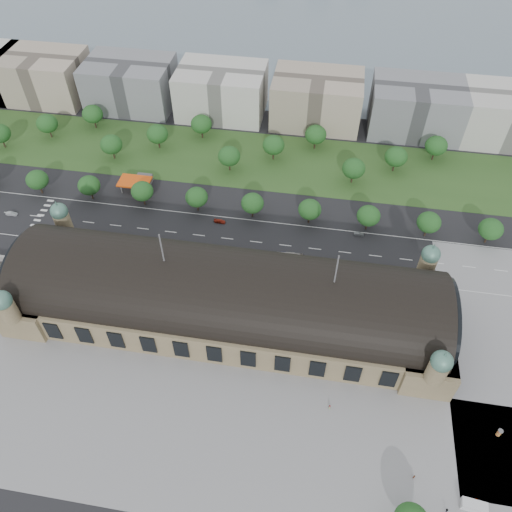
% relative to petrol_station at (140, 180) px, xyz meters
% --- Properties ---
extents(ground, '(900.00, 900.00, 0.00)m').
position_rel_petrol_station_xyz_m(ground, '(53.91, -65.28, -2.95)').
color(ground, black).
rests_on(ground, ground).
extents(station, '(150.00, 48.40, 44.30)m').
position_rel_petrol_station_xyz_m(station, '(53.91, -65.28, 7.33)').
color(station, '#887854').
rests_on(station, ground).
extents(plaza_south, '(190.00, 48.00, 0.12)m').
position_rel_petrol_station_xyz_m(plaza_south, '(63.91, -109.28, -2.95)').
color(plaza_south, gray).
rests_on(plaza_south, ground).
extents(road_slab, '(260.00, 26.00, 0.10)m').
position_rel_petrol_station_xyz_m(road_slab, '(33.91, -27.28, -2.95)').
color(road_slab, black).
rests_on(road_slab, ground).
extents(grass_belt, '(300.00, 45.00, 0.10)m').
position_rel_petrol_station_xyz_m(grass_belt, '(38.91, 27.72, -2.95)').
color(grass_belt, '#2D5120').
rests_on(grass_belt, ground).
extents(petrol_station, '(14.00, 13.00, 5.05)m').
position_rel_petrol_station_xyz_m(petrol_station, '(0.00, 0.00, 0.00)').
color(petrol_station, '#E94D0D').
rests_on(petrol_station, ground).
extents(lake, '(700.00, 320.00, 0.08)m').
position_rel_petrol_station_xyz_m(lake, '(53.91, 232.72, -2.95)').
color(lake, slate).
rests_on(lake, ground).
extents(office_1, '(45.00, 32.00, 24.00)m').
position_rel_petrol_station_xyz_m(office_1, '(-76.09, 67.72, 9.05)').
color(office_1, tan).
rests_on(office_1, ground).
extents(office_2, '(45.00, 32.00, 24.00)m').
position_rel_petrol_station_xyz_m(office_2, '(-26.09, 67.72, 9.05)').
color(office_2, gray).
rests_on(office_2, ground).
extents(office_3, '(45.00, 32.00, 24.00)m').
position_rel_petrol_station_xyz_m(office_3, '(23.91, 67.72, 9.05)').
color(office_3, beige).
rests_on(office_3, ground).
extents(office_4, '(45.00, 32.00, 24.00)m').
position_rel_petrol_station_xyz_m(office_4, '(73.91, 67.72, 9.05)').
color(office_4, tan).
rests_on(office_4, ground).
extents(office_5, '(45.00, 32.00, 24.00)m').
position_rel_petrol_station_xyz_m(office_5, '(123.91, 67.72, 9.05)').
color(office_5, gray).
rests_on(office_5, ground).
extents(office_6, '(45.00, 32.00, 24.00)m').
position_rel_petrol_station_xyz_m(office_6, '(168.91, 67.72, 9.05)').
color(office_6, beige).
rests_on(office_6, ground).
extents(tree_row_1, '(9.60, 9.60, 11.52)m').
position_rel_petrol_station_xyz_m(tree_row_1, '(-42.09, -12.28, 4.48)').
color(tree_row_1, '#2D2116').
rests_on(tree_row_1, ground).
extents(tree_row_2, '(9.60, 9.60, 11.52)m').
position_rel_petrol_station_xyz_m(tree_row_2, '(-18.09, -12.28, 4.48)').
color(tree_row_2, '#2D2116').
rests_on(tree_row_2, ground).
extents(tree_row_3, '(9.60, 9.60, 11.52)m').
position_rel_petrol_station_xyz_m(tree_row_3, '(5.91, -12.28, 4.48)').
color(tree_row_3, '#2D2116').
rests_on(tree_row_3, ground).
extents(tree_row_4, '(9.60, 9.60, 11.52)m').
position_rel_petrol_station_xyz_m(tree_row_4, '(29.91, -12.28, 4.48)').
color(tree_row_4, '#2D2116').
rests_on(tree_row_4, ground).
extents(tree_row_5, '(9.60, 9.60, 11.52)m').
position_rel_petrol_station_xyz_m(tree_row_5, '(53.91, -12.28, 4.48)').
color(tree_row_5, '#2D2116').
rests_on(tree_row_5, ground).
extents(tree_row_6, '(9.60, 9.60, 11.52)m').
position_rel_petrol_station_xyz_m(tree_row_6, '(77.91, -12.28, 4.48)').
color(tree_row_6, '#2D2116').
rests_on(tree_row_6, ground).
extents(tree_row_7, '(9.60, 9.60, 11.52)m').
position_rel_petrol_station_xyz_m(tree_row_7, '(101.91, -12.28, 4.48)').
color(tree_row_7, '#2D2116').
rests_on(tree_row_7, ground).
extents(tree_row_8, '(9.60, 9.60, 11.52)m').
position_rel_petrol_station_xyz_m(tree_row_8, '(125.91, -12.28, 4.48)').
color(tree_row_8, '#2D2116').
rests_on(tree_row_8, ground).
extents(tree_row_9, '(9.60, 9.60, 11.52)m').
position_rel_petrol_station_xyz_m(tree_row_9, '(149.91, -12.28, 4.48)').
color(tree_row_9, '#2D2116').
rests_on(tree_row_9, ground).
extents(tree_belt_1, '(10.40, 10.40, 12.48)m').
position_rel_petrol_station_xyz_m(tree_belt_1, '(-57.09, 29.72, 5.10)').
color(tree_belt_1, '#2D2116').
rests_on(tree_belt_1, ground).
extents(tree_belt_2, '(10.40, 10.40, 12.48)m').
position_rel_petrol_station_xyz_m(tree_belt_2, '(-38.09, 41.72, 5.10)').
color(tree_belt_2, '#2D2116').
rests_on(tree_belt_2, ground).
extents(tree_belt_3, '(10.40, 10.40, 12.48)m').
position_rel_petrol_station_xyz_m(tree_belt_3, '(-19.09, 17.72, 5.10)').
color(tree_belt_3, '#2D2116').
rests_on(tree_belt_3, ground).
extents(tree_belt_4, '(10.40, 10.40, 12.48)m').
position_rel_petrol_station_xyz_m(tree_belt_4, '(-0.09, 29.72, 5.10)').
color(tree_belt_4, '#2D2116').
rests_on(tree_belt_4, ground).
extents(tree_belt_5, '(10.40, 10.40, 12.48)m').
position_rel_petrol_station_xyz_m(tree_belt_5, '(18.91, 41.72, 5.10)').
color(tree_belt_5, '#2D2116').
rests_on(tree_belt_5, ground).
extents(tree_belt_6, '(10.40, 10.40, 12.48)m').
position_rel_petrol_station_xyz_m(tree_belt_6, '(37.91, 17.72, 5.10)').
color(tree_belt_6, '#2D2116').
rests_on(tree_belt_6, ground).
extents(tree_belt_7, '(10.40, 10.40, 12.48)m').
position_rel_petrol_station_xyz_m(tree_belt_7, '(56.91, 29.72, 5.10)').
color(tree_belt_7, '#2D2116').
rests_on(tree_belt_7, ground).
extents(tree_belt_8, '(10.40, 10.40, 12.48)m').
position_rel_petrol_station_xyz_m(tree_belt_8, '(75.91, 41.72, 5.10)').
color(tree_belt_8, '#2D2116').
rests_on(tree_belt_8, ground).
extents(tree_belt_9, '(10.40, 10.40, 12.48)m').
position_rel_petrol_station_xyz_m(tree_belt_9, '(94.91, 17.72, 5.10)').
color(tree_belt_9, '#2D2116').
rests_on(tree_belt_9, ground).
extents(tree_belt_10, '(10.40, 10.40, 12.48)m').
position_rel_petrol_station_xyz_m(tree_belt_10, '(113.91, 29.72, 5.10)').
color(tree_belt_10, '#2D2116').
rests_on(tree_belt_10, ground).
extents(tree_belt_11, '(10.40, 10.40, 12.48)m').
position_rel_petrol_station_xyz_m(tree_belt_11, '(132.91, 41.72, 5.10)').
color(tree_belt_11, '#2D2116').
rests_on(tree_belt_11, ground).
extents(traffic_car_1, '(4.76, 1.83, 1.55)m').
position_rel_petrol_station_xyz_m(traffic_car_1, '(-48.31, -28.26, -2.18)').
color(traffic_car_1, '#989CA1').
rests_on(traffic_car_1, ground).
extents(traffic_car_2, '(4.79, 2.23, 1.33)m').
position_rel_petrol_station_xyz_m(traffic_car_2, '(-20.12, -34.71, -2.29)').
color(traffic_car_2, black).
rests_on(traffic_car_2, ground).
extents(traffic_car_3, '(4.92, 2.17, 1.41)m').
position_rel_petrol_station_xyz_m(traffic_car_3, '(40.89, -18.29, -2.25)').
color(traffic_car_3, maroon).
rests_on(traffic_car_3, ground).
extents(traffic_car_4, '(4.87, 2.47, 1.59)m').
position_rel_petrol_station_xyz_m(traffic_car_4, '(70.66, -32.70, -2.15)').
color(traffic_car_4, '#1A1741').
rests_on(traffic_car_4, ground).
extents(traffic_car_5, '(4.08, 1.48, 1.34)m').
position_rel_petrol_station_xyz_m(traffic_car_5, '(99.09, -16.54, -2.28)').
color(traffic_car_5, '#5C6064').
rests_on(traffic_car_5, ground).
extents(parked_car_0, '(4.75, 3.04, 1.48)m').
position_rel_petrol_station_xyz_m(parked_car_0, '(-14.78, -40.28, -2.21)').
color(parked_car_0, black).
rests_on(parked_car_0, ground).
extents(parked_car_1, '(5.47, 4.19, 1.38)m').
position_rel_petrol_station_xyz_m(parked_car_1, '(-11.98, -40.28, -2.26)').
color(parked_car_1, maroon).
rests_on(parked_car_1, ground).
extents(parked_car_2, '(4.74, 3.45, 1.28)m').
position_rel_petrol_station_xyz_m(parked_car_2, '(-19.69, -40.28, -2.31)').
color(parked_car_2, '#16203E').
rests_on(parked_car_2, ground).
extents(parked_car_3, '(4.99, 3.76, 1.58)m').
position_rel_petrol_station_xyz_m(parked_car_3, '(1.25, -43.69, -2.16)').
color(parked_car_3, slate).
rests_on(parked_car_3, ground).
extents(parked_car_4, '(3.98, 3.64, 1.32)m').
position_rel_petrol_station_xyz_m(parked_car_4, '(28.13, -44.02, -2.29)').
color(parked_car_4, '#B9BABC').
rests_on(parked_car_4, ground).
extents(parked_car_5, '(5.79, 4.61, 1.46)m').
position_rel_petrol_station_xyz_m(parked_car_5, '(4.39, -44.28, -2.22)').
color(parked_car_5, gray).
rests_on(parked_car_5, ground).
extents(parked_car_6, '(5.70, 4.65, 1.55)m').
position_rel_petrol_station_xyz_m(parked_car_6, '(12.55, -40.35, -2.17)').
color(parked_car_6, black).
rests_on(parked_car_6, ground).
extents(bus_west, '(13.14, 3.11, 3.66)m').
position_rel_petrol_station_xyz_m(bus_west, '(49.30, -38.28, -1.12)').
color(bus_west, red).
rests_on(bus_west, ground).
extents(bus_mid, '(12.56, 4.02, 3.44)m').
position_rel_petrol_station_xyz_m(bus_mid, '(67.57, -37.65, -1.23)').
color(bus_mid, white).
rests_on(bus_mid, ground).
extents(bus_east, '(13.44, 3.90, 3.70)m').
position_rel_petrol_station_xyz_m(bus_east, '(71.30, -35.66, -1.10)').
color(bus_east, silver).
rests_on(bus_east, ground).
extents(van_south, '(6.91, 3.36, 2.89)m').
position_rel_petrol_station_xyz_m(van_south, '(131.54, -117.13, -1.57)').
color(van_south, silver).
rests_on(van_south, ground).
extents(advertising_column, '(1.51, 1.51, 2.86)m').
position_rel_petrol_station_xyz_m(advertising_column, '(141.97, -95.09, -1.46)').
color(advertising_column, '#BC3D2F').
rests_on(advertising_column, ground).
extents(pedestrian_0, '(0.98, 0.75, 1.78)m').
position_rel_petrol_station_xyz_m(pedestrian_0, '(91.98, -94.79, -2.06)').
color(pedestrian_0, gray).
rests_on(pedestrian_0, ground).
extents(pedestrian_1, '(0.85, 0.82, 1.97)m').
position_rel_petrol_station_xyz_m(pedestrian_1, '(116.54, -111.90, -1.97)').
color(pedestrian_1, gray).
rests_on(pedestrian_1, ground).
extents(pedestrian_3, '(1.03, 0.57, 1.70)m').
position_rel_petrol_station_xyz_m(pedestrian_3, '(133.00, -115.06, -2.10)').
color(pedestrian_3, gray).
rests_on(pedestrian_3, ground).
extents(pedestrian_4, '(0.84, 1.19, 1.69)m').
position_rel_petrol_station_xyz_m(pedestrian_4, '(124.71, -119.32, -2.10)').
color(pedestrian_4, gray).
rests_on(pedestrian_4, ground).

